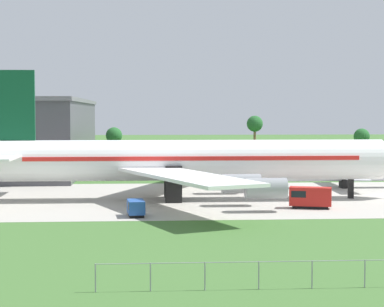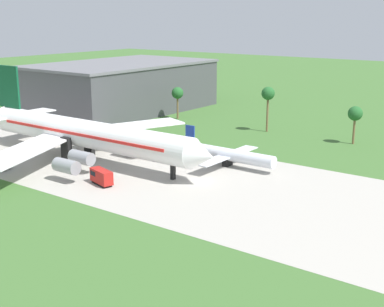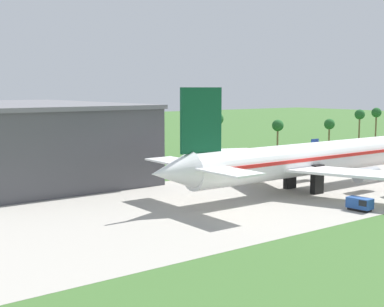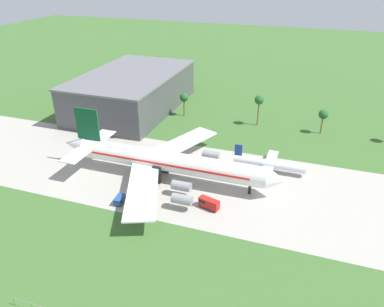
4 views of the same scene
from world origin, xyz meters
The scene contains 5 objects.
jet_airliner centered at (-30.72, -1.99, 5.88)m, with size 70.11×58.52×19.27m.
regional_aircraft centered at (-2.12, 12.55, 2.48)m, with size 22.26×19.97×7.55m.
baggage_tug centered at (-37.56, -18.48, 1.13)m, with size 2.39×4.03×2.07m.
terminal_building centered at (-67.61, 48.61, 7.99)m, with size 36.72×61.20×15.94m.
palm_tree_row centered at (18.51, 47.91, 8.69)m, with size 110.21×3.60×12.37m.
Camera 3 is at (-107.91, -68.45, 19.12)m, focal length 50.00 mm.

